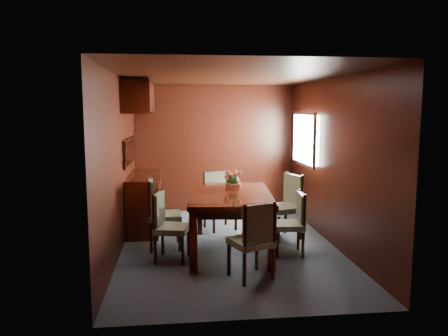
{
  "coord_description": "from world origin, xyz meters",
  "views": [
    {
      "loc": [
        -0.74,
        -6.04,
        1.94
      ],
      "look_at": [
        0.0,
        0.55,
        1.05
      ],
      "focal_mm": 35.0,
      "sensor_mm": 36.0,
      "label": 1
    }
  ],
  "objects": [
    {
      "name": "chair_foot",
      "position": [
        -0.05,
        0.96,
        0.52
      ],
      "size": [
        0.56,
        0.55,
        0.94
      ],
      "rotation": [
        0.0,
        0.0,
        3.48
      ],
      "color": "black",
      "rests_on": "ground"
    },
    {
      "name": "sideboard",
      "position": [
        -1.25,
        1.0,
        0.45
      ],
      "size": [
        0.48,
        1.4,
        0.9
      ],
      "primitive_type": "cube",
      "color": "black",
      "rests_on": "ground"
    },
    {
      "name": "chair_left_far",
      "position": [
        -0.98,
        -0.01,
        0.55
      ],
      "size": [
        0.47,
        0.49,
        0.99
      ],
      "rotation": [
        0.0,
        0.0,
        -1.52
      ],
      "color": "black",
      "rests_on": "ground"
    },
    {
      "name": "chair_head",
      "position": [
        0.13,
        -1.31,
        0.51
      ],
      "size": [
        0.56,
        0.55,
        0.92
      ],
      "rotation": [
        0.0,
        0.0,
        0.37
      ],
      "color": "black",
      "rests_on": "ground"
    },
    {
      "name": "chair_right_far",
      "position": [
        0.94,
        0.31,
        0.55
      ],
      "size": [
        0.57,
        0.59,
        0.98
      ],
      "rotation": [
        0.0,
        0.0,
        1.91
      ],
      "color": "black",
      "rests_on": "ground"
    },
    {
      "name": "chair_left_near",
      "position": [
        -0.86,
        -0.51,
        0.5
      ],
      "size": [
        0.49,
        0.51,
        0.9
      ],
      "rotation": [
        0.0,
        0.0,
        -1.8
      ],
      "color": "black",
      "rests_on": "ground"
    },
    {
      "name": "room_shell",
      "position": [
        -0.1,
        0.33,
        1.63
      ],
      "size": [
        3.06,
        4.52,
        2.41
      ],
      "color": "black",
      "rests_on": "ground"
    },
    {
      "name": "chair_right_near",
      "position": [
        0.82,
        -0.47,
        0.47
      ],
      "size": [
        0.43,
        0.44,
        0.86
      ],
      "rotation": [
        0.0,
        0.0,
        1.46
      ],
      "color": "black",
      "rests_on": "ground"
    },
    {
      "name": "dining_table",
      "position": [
        0.01,
        -0.22,
        0.7
      ],
      "size": [
        1.25,
        1.83,
        0.81
      ],
      "rotation": [
        0.0,
        0.0,
        -0.1
      ],
      "color": "black",
      "rests_on": "ground"
    },
    {
      "name": "flower_centerpiece",
      "position": [
        0.09,
        0.14,
        0.94
      ],
      "size": [
        0.26,
        0.26,
        0.26
      ],
      "color": "#C96A3D",
      "rests_on": "dining_table"
    },
    {
      "name": "ground",
      "position": [
        0.0,
        0.0,
        0.0
      ],
      "size": [
        4.5,
        4.5,
        0.0
      ],
      "primitive_type": "plane",
      "color": "#344048",
      "rests_on": "ground"
    }
  ]
}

